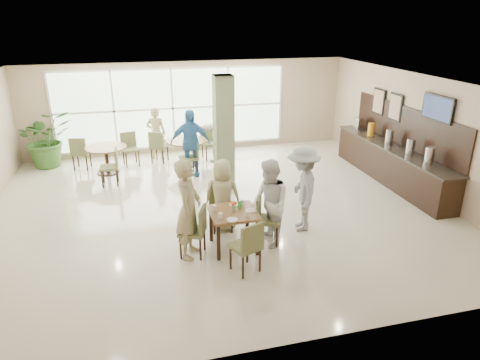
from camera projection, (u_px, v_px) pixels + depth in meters
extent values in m
plane|color=beige|center=(219.00, 207.00, 9.77)|extent=(10.00, 10.00, 0.00)
plane|color=white|center=(216.00, 83.00, 8.75)|extent=(10.00, 10.00, 0.00)
plane|color=tan|center=(189.00, 107.00, 13.32)|extent=(10.00, 0.00, 10.00)
plane|color=tan|center=(291.00, 254.00, 5.20)|extent=(10.00, 0.00, 10.00)
plane|color=tan|center=(418.00, 134.00, 10.41)|extent=(0.00, 9.00, 9.00)
plane|color=silver|center=(173.00, 108.00, 13.18)|extent=(7.00, 0.00, 7.00)
cube|color=#6B7853|center=(224.00, 133.00, 10.44)|extent=(0.45, 0.45, 2.80)
cube|color=brown|center=(233.00, 213.00, 7.83)|extent=(0.86, 0.86, 0.05)
cube|color=black|center=(218.00, 243.00, 7.55)|extent=(0.06, 0.06, 0.70)
cube|color=black|center=(258.00, 238.00, 7.72)|extent=(0.06, 0.06, 0.70)
cube|color=black|center=(211.00, 224.00, 8.21)|extent=(0.06, 0.06, 0.70)
cube|color=black|center=(247.00, 220.00, 8.37)|extent=(0.06, 0.06, 0.70)
cylinder|color=brown|center=(106.00, 147.00, 11.62)|extent=(1.11, 1.11, 0.04)
cylinder|color=black|center=(107.00, 161.00, 11.76)|extent=(0.10, 0.10, 0.71)
cylinder|color=black|center=(108.00, 172.00, 11.88)|extent=(0.60, 0.60, 0.03)
cylinder|color=brown|center=(187.00, 140.00, 12.27)|extent=(1.20, 1.20, 0.04)
cylinder|color=black|center=(187.00, 153.00, 12.40)|extent=(0.10, 0.10, 0.71)
cylinder|color=black|center=(188.00, 164.00, 12.53)|extent=(0.60, 0.60, 0.03)
cylinder|color=white|center=(242.00, 203.00, 8.07)|extent=(0.08, 0.08, 0.10)
cylinder|color=white|center=(214.00, 208.00, 7.85)|extent=(0.08, 0.08, 0.10)
cylinder|color=white|center=(220.00, 216.00, 7.54)|extent=(0.08, 0.08, 0.10)
cylinder|color=white|center=(248.00, 214.00, 7.62)|extent=(0.08, 0.08, 0.10)
cylinder|color=white|center=(232.00, 220.00, 7.49)|extent=(0.20, 0.20, 0.01)
cylinder|color=white|center=(234.00, 204.00, 8.09)|extent=(0.20, 0.20, 0.01)
cylinder|color=white|center=(251.00, 210.00, 7.85)|extent=(0.20, 0.20, 0.01)
cylinder|color=#99B27F|center=(233.00, 209.00, 7.79)|extent=(0.07, 0.07, 0.12)
sphere|color=#F15C14|center=(235.00, 203.00, 7.76)|extent=(0.07, 0.07, 0.07)
sphere|color=#F15C14|center=(232.00, 203.00, 7.77)|extent=(0.07, 0.07, 0.07)
sphere|color=#F15C14|center=(233.00, 204.00, 7.73)|extent=(0.07, 0.07, 0.07)
cube|color=green|center=(240.00, 205.00, 7.91)|extent=(0.09, 0.07, 0.15)
cube|color=black|center=(390.00, 165.00, 11.14)|extent=(0.60, 4.60, 0.90)
cube|color=black|center=(393.00, 148.00, 10.96)|extent=(0.64, 4.70, 0.04)
cube|color=black|center=(405.00, 127.00, 10.84)|extent=(0.04, 4.60, 1.00)
cylinder|color=silver|center=(429.00, 156.00, 9.62)|extent=(0.20, 0.20, 0.40)
cylinder|color=silver|center=(410.00, 147.00, 10.25)|extent=(0.20, 0.20, 0.40)
cylinder|color=silver|center=(389.00, 137.00, 11.06)|extent=(0.20, 0.20, 0.40)
cylinder|color=orange|center=(371.00, 129.00, 11.88)|extent=(0.18, 0.18, 0.36)
cube|color=silver|center=(359.00, 124.00, 12.52)|extent=(0.18, 0.30, 0.36)
cube|color=black|center=(438.00, 108.00, 9.58)|extent=(0.06, 1.00, 0.58)
cube|color=#7F99CC|center=(437.00, 108.00, 9.58)|extent=(0.01, 0.92, 0.50)
cube|color=black|center=(396.00, 107.00, 11.14)|extent=(0.04, 0.55, 0.70)
cube|color=brown|center=(395.00, 107.00, 11.13)|extent=(0.01, 0.47, 0.62)
cube|color=black|center=(379.00, 102.00, 11.86)|extent=(0.04, 0.55, 0.70)
cube|color=brown|center=(378.00, 102.00, 11.86)|extent=(0.01, 0.47, 0.62)
imported|color=#376628|center=(46.00, 139.00, 12.14)|extent=(1.91, 1.91, 1.62)
imported|color=tan|center=(188.00, 209.00, 7.51)|extent=(0.66, 0.79, 1.84)
imported|color=tan|center=(222.00, 195.00, 8.53)|extent=(0.82, 0.62, 1.49)
imported|color=white|center=(269.00, 204.00, 7.91)|extent=(0.68, 0.85, 1.69)
imported|color=#959597|center=(302.00, 189.00, 8.50)|extent=(0.90, 1.26, 1.76)
imported|color=teal|center=(190.00, 143.00, 11.39)|extent=(1.14, 0.75, 1.81)
imported|color=white|center=(220.00, 134.00, 12.33)|extent=(1.29, 1.78, 1.76)
imported|color=tan|center=(156.00, 133.00, 12.74)|extent=(0.66, 0.53, 1.59)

